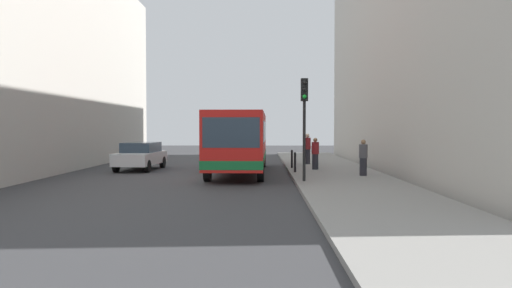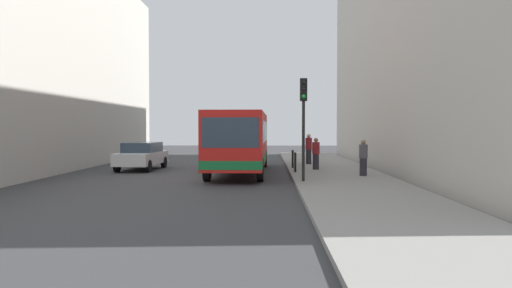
# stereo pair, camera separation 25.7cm
# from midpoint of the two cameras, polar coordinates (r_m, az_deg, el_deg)

# --- Properties ---
(ground_plane) EXTENTS (80.00, 80.00, 0.00)m
(ground_plane) POSITION_cam_midpoint_polar(r_m,az_deg,el_deg) (22.80, -4.34, -3.89)
(ground_plane) COLOR #38383A
(sidewalk) EXTENTS (4.40, 40.00, 0.15)m
(sidewalk) POSITION_cam_midpoint_polar(r_m,az_deg,el_deg) (22.96, 9.24, -3.68)
(sidewalk) COLOR gray
(sidewalk) RESTS_ON ground
(building_left) EXTENTS (7.00, 32.00, 12.42)m
(building_left) POSITION_cam_midpoint_polar(r_m,az_deg,el_deg) (30.07, -26.34, 9.18)
(building_left) COLOR #BCB7AD
(building_left) RESTS_ON ground
(building_right) EXTENTS (7.00, 32.00, 15.80)m
(building_right) POSITION_cam_midpoint_polar(r_m,az_deg,el_deg) (28.79, 20.50, 13.01)
(building_right) COLOR #BCB7AD
(building_right) RESTS_ON ground
(bus) EXTENTS (2.71, 11.06, 3.00)m
(bus) POSITION_cam_midpoint_polar(r_m,az_deg,el_deg) (25.20, -2.15, 0.60)
(bus) COLOR red
(bus) RESTS_ON ground
(car_beside_bus) EXTENTS (2.07, 4.50, 1.48)m
(car_beside_bus) POSITION_cam_midpoint_polar(r_m,az_deg,el_deg) (27.77, -13.26, -1.27)
(car_beside_bus) COLOR silver
(car_beside_bus) RESTS_ON ground
(traffic_light) EXTENTS (0.28, 0.33, 4.10)m
(traffic_light) POSITION_cam_midpoint_polar(r_m,az_deg,el_deg) (20.04, 5.16, 3.91)
(traffic_light) COLOR black
(traffic_light) RESTS_ON sidewalk
(bollard_near) EXTENTS (0.11, 0.11, 0.95)m
(bollard_near) POSITION_cam_midpoint_polar(r_m,az_deg,el_deg) (24.01, 4.17, -2.10)
(bollard_near) COLOR black
(bollard_near) RESTS_ON sidewalk
(bollard_mid) EXTENTS (0.11, 0.11, 0.95)m
(bollard_mid) POSITION_cam_midpoint_polar(r_m,az_deg,el_deg) (26.55, 3.83, -1.71)
(bollard_mid) COLOR black
(bollard_mid) RESTS_ON sidewalk
(pedestrian_near_signal) EXTENTS (0.38, 0.38, 1.61)m
(pedestrian_near_signal) POSITION_cam_midpoint_polar(r_m,az_deg,el_deg) (22.75, 11.81, -1.54)
(pedestrian_near_signal) COLOR #26262D
(pedestrian_near_signal) RESTS_ON sidewalk
(pedestrian_mid_sidewalk) EXTENTS (0.38, 0.38, 1.61)m
(pedestrian_mid_sidewalk) POSITION_cam_midpoint_polar(r_m,az_deg,el_deg) (25.70, 6.49, -1.11)
(pedestrian_mid_sidewalk) COLOR #26262D
(pedestrian_mid_sidewalk) RESTS_ON sidewalk
(pedestrian_far_sidewalk) EXTENTS (0.38, 0.38, 1.78)m
(pedestrian_far_sidewalk) POSITION_cam_midpoint_polar(r_m,az_deg,el_deg) (29.35, 5.63, -0.55)
(pedestrian_far_sidewalk) COLOR #26262D
(pedestrian_far_sidewalk) RESTS_ON sidewalk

